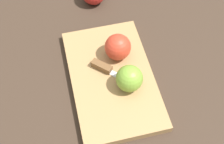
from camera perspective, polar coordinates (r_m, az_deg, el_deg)
The scene contains 5 objects.
ground_plane at distance 0.86m, azimuth 0.00°, elevation -1.59°, with size 4.00×4.00×0.00m, color #38281E.
cutting_board at distance 0.85m, azimuth 0.00°, elevation -1.18°, with size 0.38×0.25×0.02m.
apple_half_left at distance 0.85m, azimuth 1.06°, elevation 4.57°, with size 0.07×0.07×0.07m.
apple_half_right at distance 0.79m, azimuth 3.20°, elevation -1.20°, with size 0.07×0.07×0.07m.
knife at distance 0.84m, azimuth -1.28°, elevation 0.69°, with size 0.12×0.11×0.02m.
Camera 1 is at (0.43, -0.15, 0.73)m, focal length 50.00 mm.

